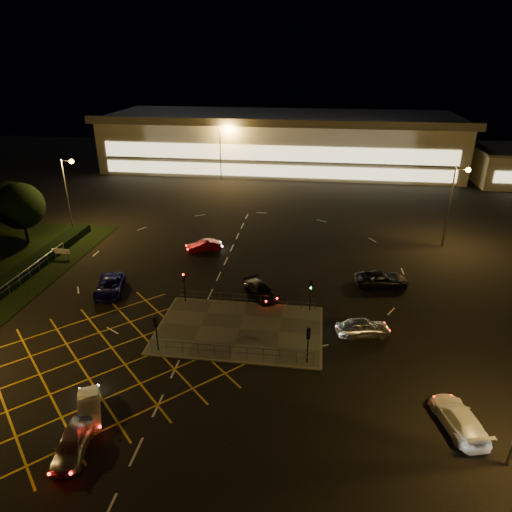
# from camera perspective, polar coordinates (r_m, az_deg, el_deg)

# --- Properties ---
(ground) EXTENTS (180.00, 180.00, 0.00)m
(ground) POSITION_cam_1_polar(r_m,az_deg,el_deg) (42.44, -4.30, -7.53)
(ground) COLOR black
(ground) RESTS_ON ground
(pedestrian_island) EXTENTS (14.00, 9.00, 0.12)m
(pedestrian_island) POSITION_cam_1_polar(r_m,az_deg,el_deg) (40.41, -2.08, -9.14)
(pedestrian_island) COLOR #4C4944
(pedestrian_island) RESTS_ON ground
(hedge) EXTENTS (2.00, 26.00, 1.00)m
(hedge) POSITION_cam_1_polar(r_m,az_deg,el_deg) (55.99, -26.69, -1.45)
(hedge) COLOR black
(hedge) RESTS_ON ground
(supermarket) EXTENTS (72.00, 26.50, 10.50)m
(supermarket) POSITION_cam_1_polar(r_m,az_deg,el_deg) (99.02, 3.09, 14.22)
(supermarket) COLOR beige
(supermarket) RESTS_ON ground
(streetlight_nw) EXTENTS (1.78, 0.56, 10.03)m
(streetlight_nw) POSITION_cam_1_polar(r_m,az_deg,el_deg) (63.86, -22.39, 8.10)
(streetlight_nw) COLOR slate
(streetlight_nw) RESTS_ON ground
(streetlight_ne) EXTENTS (1.78, 0.56, 10.03)m
(streetlight_ne) POSITION_cam_1_polar(r_m,az_deg,el_deg) (59.77, 23.59, 6.89)
(streetlight_ne) COLOR slate
(streetlight_ne) RESTS_ON ground
(streetlight_far_left) EXTENTS (1.78, 0.56, 10.03)m
(streetlight_far_left) POSITION_cam_1_polar(r_m,az_deg,el_deg) (86.54, -4.21, 13.60)
(streetlight_far_left) COLOR slate
(streetlight_far_left) RESTS_ON ground
(streetlight_far_right) EXTENTS (1.78, 0.56, 10.03)m
(streetlight_far_right) POSITION_cam_1_polar(r_m,az_deg,el_deg) (89.57, 22.66, 12.22)
(streetlight_far_right) COLOR slate
(streetlight_far_right) RESTS_ON ground
(signal_sw) EXTENTS (0.28, 0.30, 3.15)m
(signal_sw) POSITION_cam_1_polar(r_m,az_deg,el_deg) (37.34, -12.40, -8.62)
(signal_sw) COLOR black
(signal_sw) RESTS_ON pedestrian_island
(signal_se) EXTENTS (0.28, 0.30, 3.15)m
(signal_se) POSITION_cam_1_polar(r_m,az_deg,el_deg) (35.37, 6.54, -10.19)
(signal_se) COLOR black
(signal_se) RESTS_ON pedestrian_island
(signal_nw) EXTENTS (0.28, 0.30, 3.15)m
(signal_nw) POSITION_cam_1_polar(r_m,az_deg,el_deg) (43.89, -9.00, -3.10)
(signal_nw) COLOR black
(signal_nw) RESTS_ON pedestrian_island
(signal_ne) EXTENTS (0.28, 0.30, 3.15)m
(signal_ne) POSITION_cam_1_polar(r_m,az_deg,el_deg) (42.22, 6.87, -4.12)
(signal_ne) COLOR black
(signal_ne) RESTS_ON pedestrian_island
(tree_c) EXTENTS (5.76, 5.76, 7.84)m
(tree_c) POSITION_cam_1_polar(r_m,az_deg,el_deg) (63.41, -27.38, 5.57)
(tree_c) COLOR black
(tree_c) RESTS_ON ground
(tree_d) EXTENTS (4.68, 4.68, 6.37)m
(tree_d) POSITION_cam_1_polar(r_m,az_deg,el_deg) (71.76, -28.62, 6.45)
(tree_d) COLOR black
(tree_d) RESTS_ON ground
(car_near_silver) EXTENTS (2.39, 4.43, 1.43)m
(car_near_silver) POSITION_cam_1_polar(r_m,az_deg,el_deg) (31.58, -21.99, -20.96)
(car_near_silver) COLOR #A4A6AB
(car_near_silver) RESTS_ON ground
(car_queue_white) EXTENTS (2.97, 4.06, 1.28)m
(car_queue_white) POSITION_cam_1_polar(r_m,az_deg,el_deg) (33.78, -20.12, -17.35)
(car_queue_white) COLOR silver
(car_queue_white) RESTS_ON ground
(car_left_blue) EXTENTS (3.80, 5.90, 1.51)m
(car_left_blue) POSITION_cam_1_polar(r_m,az_deg,el_deg) (48.20, -17.84, -3.59)
(car_left_blue) COLOR #0E0E55
(car_left_blue) RESTS_ON ground
(car_far_dkgrey) EXTENTS (4.24, 4.86, 1.35)m
(car_far_dkgrey) POSITION_cam_1_polar(r_m,az_deg,el_deg) (45.18, 0.62, -4.37)
(car_far_dkgrey) COLOR black
(car_far_dkgrey) RESTS_ON ground
(car_right_silver) EXTENTS (4.87, 2.85, 1.56)m
(car_right_silver) POSITION_cam_1_polar(r_m,az_deg,el_deg) (40.38, 13.22, -8.67)
(car_right_silver) COLOR silver
(car_right_silver) RESTS_ON ground
(car_circ_red) EXTENTS (4.32, 2.94, 1.35)m
(car_circ_red) POSITION_cam_1_polar(r_m,az_deg,el_deg) (55.93, -6.49, 1.29)
(car_circ_red) COLOR maroon
(car_circ_red) RESTS_ON ground
(car_east_grey) EXTENTS (5.73, 3.18, 1.52)m
(car_east_grey) POSITION_cam_1_polar(r_m,az_deg,el_deg) (48.95, 15.46, -2.83)
(car_east_grey) COLOR black
(car_east_grey) RESTS_ON ground
(car_approach_white) EXTENTS (3.29, 5.43, 1.47)m
(car_approach_white) POSITION_cam_1_polar(r_m,az_deg,el_deg) (33.66, 24.03, -18.05)
(car_approach_white) COLOR silver
(car_approach_white) RESTS_ON ground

